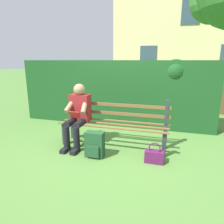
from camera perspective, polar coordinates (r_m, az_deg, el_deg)
The scene contains 7 objects.
ground at distance 4.01m, azimuth 0.41°, elevation -9.54°, with size 60.00×60.00×0.00m, color #517F38.
park_bench at distance 3.92m, azimuth 0.72°, elevation -3.08°, with size 2.06×0.51×0.92m.
person_seated at distance 3.94m, azimuth -9.55°, elevation -0.39°, with size 0.44×0.73×1.19m.
hedge_backdrop at distance 5.28m, azimuth 0.91°, elevation 5.79°, with size 4.89×0.66×1.65m.
building_facade at distance 13.36m, azimuth 20.41°, elevation 20.23°, with size 8.04×3.17×6.40m.
backpack at distance 3.54m, azimuth -4.88°, elevation -9.13°, with size 0.32×0.25×0.44m.
handbag at distance 3.45m, azimuth 11.74°, elevation -11.98°, with size 0.30×0.16×0.34m.
Camera 1 is at (-1.02, 3.52, 1.62)m, focal length 32.62 mm.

